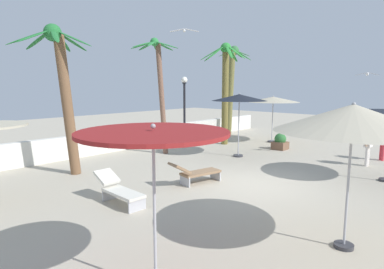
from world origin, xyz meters
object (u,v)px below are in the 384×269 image
lamp_post_1 (184,107)px  palm_tree_0 (63,84)px  palm_tree_1 (159,81)px  patio_umbrella_0 (353,118)px  seagull_0 (367,74)px  patio_umbrella_2 (239,98)px  guest_1 (368,143)px  patio_umbrella_3 (153,141)px  guest_0 (383,139)px  patio_umbrella_1 (273,100)px  palm_tree_2 (225,82)px  lounge_chair_1 (195,172)px  seagull_1 (184,30)px  planter (280,142)px  palm_tree_3 (231,82)px  lounge_chair_0 (119,189)px

lamp_post_1 → palm_tree_0: bearing=-173.8°
palm_tree_1 → lamp_post_1: size_ratio=1.45×
patio_umbrella_0 → seagull_0: (9.06, 2.17, 1.13)m
patio_umbrella_2 → guest_1: patio_umbrella_2 is taller
patio_umbrella_3 → lamp_post_1: 12.64m
patio_umbrella_3 → guest_0: 13.11m
patio_umbrella_1 → palm_tree_2: palm_tree_2 is taller
patio_umbrella_0 → lounge_chair_1: patio_umbrella_0 is taller
patio_umbrella_0 → seagull_1: (3.33, 7.69, 2.88)m
seagull_0 → planter: 5.15m
patio_umbrella_3 → planter: (12.33, 4.21, -2.08)m
patio_umbrella_0 → palm_tree_2: 12.24m
patio_umbrella_2 → palm_tree_1: (-2.14, 3.06, 0.79)m
lounge_chair_1 → seagull_1: size_ratio=1.91×
palm_tree_3 → guest_1: size_ratio=3.76×
planter → palm_tree_0: bearing=161.2°
patio_umbrella_0 → patio_umbrella_1: bearing=35.3°
patio_umbrella_1 → palm_tree_3: size_ratio=0.51×
palm_tree_3 → lounge_chair_0: (-13.05, -5.52, -3.15)m
palm_tree_0 → planter: (9.96, -3.40, -2.97)m
patio_umbrella_3 → seagull_0: (12.59, 0.37, 1.34)m
patio_umbrella_1 → palm_tree_2: (-2.38, 1.69, 1.01)m
patio_umbrella_2 → patio_umbrella_3: (-9.37, -4.82, -0.28)m
patio_umbrella_2 → seagull_1: size_ratio=2.93×
lamp_post_1 → lounge_chair_0: 8.98m
patio_umbrella_0 → palm_tree_2: palm_tree_2 is taller
patio_umbrella_3 → lamp_post_1: bearing=41.6°
patio_umbrella_2 → palm_tree_0: (-7.00, 2.79, 0.61)m
guest_0 → patio_umbrella_2: bearing=125.2°
planter → patio_umbrella_2: bearing=168.5°
patio_umbrella_3 → palm_tree_3: bearing=31.8°
palm_tree_2 → guest_1: bearing=-91.5°
patio_umbrella_2 → planter: 3.83m
guest_0 → planter: guest_0 is taller
palm_tree_3 → palm_tree_1: bearing=-169.6°
lounge_chair_1 → guest_0: (8.24, -3.79, 0.54)m
palm_tree_1 → guest_1: (4.22, -8.05, -2.58)m
palm_tree_3 → guest_1: palm_tree_3 is taller
seagull_1 → lamp_post_1: bearing=43.8°
lamp_post_1 → lounge_chair_0: bearing=-148.5°
palm_tree_0 → lounge_chair_1: size_ratio=2.79×
palm_tree_2 → lamp_post_1: 2.77m
palm_tree_0 → seagull_1: (4.48, -1.72, 2.20)m
lounge_chair_0 → seagull_0: (10.64, -3.41, 3.40)m
lounge_chair_0 → planter: size_ratio=2.20×
patio_umbrella_3 → lounge_chair_1: patio_umbrella_3 is taller
patio_umbrella_2 → guest_1: size_ratio=1.88×
palm_tree_3 → guest_1: bearing=-110.5°
palm_tree_1 → seagull_0: size_ratio=5.90×
palm_tree_1 → guest_1: 9.45m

